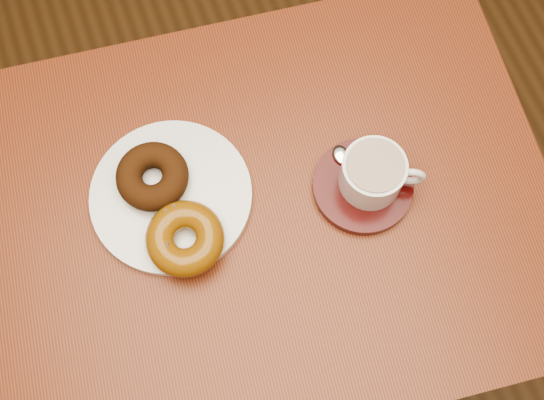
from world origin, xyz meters
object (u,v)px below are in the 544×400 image
object	(u,v)px
donut_plate	(171,196)
saucer	(363,186)
coffee_cup	(374,173)
cafe_table	(261,234)

from	to	relation	value
donut_plate	saucer	world-z (taller)	saucer
donut_plate	coffee_cup	size ratio (longest dim) A/B	2.05
donut_plate	coffee_cup	world-z (taller)	coffee_cup
cafe_table	saucer	distance (m)	0.21
coffee_cup	cafe_table	bearing A→B (deg)	-161.32
donut_plate	saucer	bearing A→B (deg)	-17.19
donut_plate	coffee_cup	distance (m)	0.30
cafe_table	coffee_cup	xyz separation A→B (m)	(0.17, -0.02, 0.18)
saucer	coffee_cup	xyz separation A→B (m)	(0.01, 0.00, 0.04)
cafe_table	donut_plate	xyz separation A→B (m)	(-0.12, 0.06, 0.14)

